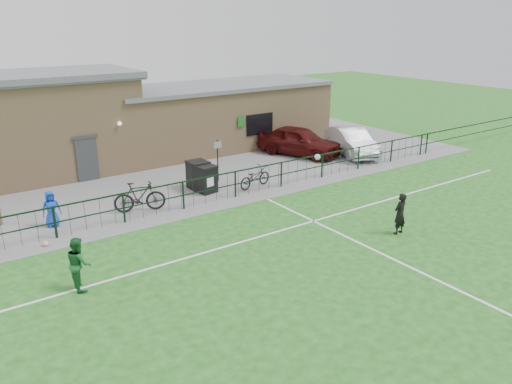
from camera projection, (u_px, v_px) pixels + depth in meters
ground at (351, 278)px, 14.97m from camera, size 90.00×90.00×0.00m
paving_strip at (161, 171)px, 25.43m from camera, size 34.00×13.00×0.02m
pitch_line_touch at (218, 203)px, 21.01m from camera, size 28.00×0.10×0.01m
pitch_line_mid at (272, 233)px, 18.07m from camera, size 28.00×0.10×0.01m
pitch_line_perp at (396, 260)px, 16.04m from camera, size 0.10×16.00×0.01m
perimeter_fence at (215, 188)px, 20.97m from camera, size 28.00×0.10×1.20m
wheelie_bin_left at (198, 176)px, 22.60m from camera, size 0.81×0.92×1.20m
wheelie_bin_right at (205, 180)px, 22.15m from camera, size 0.90×0.98×1.14m
sign_post at (218, 160)px, 23.55m from camera, size 0.08×0.08×2.00m
car_maroon at (299, 141)px, 28.14m from camera, size 3.58×5.17×1.64m
car_silver at (351, 141)px, 28.30m from camera, size 3.05×4.78×1.49m
bicycle_d at (140, 197)px, 19.90m from camera, size 2.12×1.18×1.23m
bicycle_e at (255, 177)px, 22.79m from camera, size 1.93×0.99×0.97m
spectator_child at (51, 209)px, 18.42m from camera, size 0.68×0.45×1.38m
goalkeeper_kick at (397, 212)px, 17.84m from camera, size 1.86×3.18×2.56m
outfield_player at (79, 263)px, 14.15m from camera, size 0.62×0.79×1.58m
ball_ground at (46, 244)px, 16.99m from camera, size 0.20×0.20×0.20m
clubhouse at (119, 121)px, 26.55m from camera, size 24.25×5.40×4.96m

